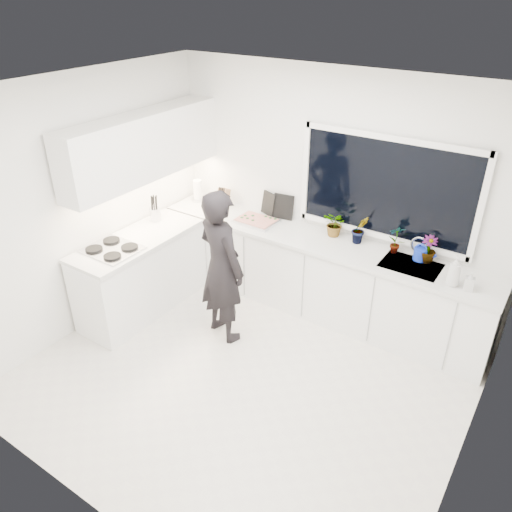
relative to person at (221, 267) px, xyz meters
The scene contains 25 objects.
floor 1.14m from the person, 38.03° to the right, with size 4.00×3.50×0.02m, color beige.
wall_back 1.51m from the person, 65.29° to the left, with size 4.00×0.02×2.70m, color white.
wall_left 1.57m from the person, 161.78° to the right, with size 0.02×3.50×2.70m, color white.
wall_right 2.69m from the person, 10.13° to the right, with size 0.02×3.50×2.70m, color white.
ceiling 2.01m from the person, 38.03° to the right, with size 4.00×3.50×0.02m, color white.
window 1.87m from the person, 46.49° to the left, with size 1.80×0.02×1.00m, color black.
base_cabinets_back 1.22m from the person, 58.83° to the left, with size 3.92×0.58×0.88m, color white.
base_cabinets_left 1.15m from the person, behind, with size 0.58×1.60×0.88m, color white.
countertop_back 1.14m from the person, 58.57° to the left, with size 3.94×0.62×0.04m, color silver.
countertop_left 1.08m from the person, behind, with size 0.62×1.60×0.04m, color silver.
upper_cabinets 1.58m from the person, 168.90° to the left, with size 0.34×2.10×0.70m, color white.
sink 1.92m from the person, 30.89° to the left, with size 0.58×0.42×0.14m, color silver.
faucet 2.04m from the person, 35.74° to the left, with size 0.03×0.03×0.22m, color silver.
stovetop 1.19m from the person, 156.95° to the right, with size 0.56×0.48×0.03m, color black.
person is the anchor object (origin of this frame).
pizza_tray 0.98m from the person, 102.12° to the left, with size 0.48×0.35×0.03m, color silver.
pizza 0.98m from the person, 102.12° to the left, with size 0.44×0.31×0.01m, color #AF1917.
watering_can 2.04m from the person, 34.25° to the left, with size 0.14×0.14×0.13m, color #1433C4.
paper_towel_roll 1.63m from the person, 137.72° to the left, with size 0.11×0.11×0.26m, color white.
knife_block 1.40m from the person, 125.89° to the left, with size 0.13×0.10×0.22m, color #9B7A48.
utensil_crock 1.28m from the person, 164.77° to the left, with size 0.13×0.13×0.16m, color #B9B8BD.
picture_frame_large 1.26m from the person, 99.71° to the left, with size 0.22×0.02×0.28m, color black.
picture_frame_small 1.25m from the person, 89.96° to the left, with size 0.25×0.02×0.30m, color black.
herb_plants 1.59m from the person, 46.73° to the left, with size 1.29×0.30×0.32m.
soap_bottles 2.29m from the person, 21.50° to the left, with size 0.28×0.17×0.31m.
Camera 1 is at (2.15, -3.01, 3.45)m, focal length 35.00 mm.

